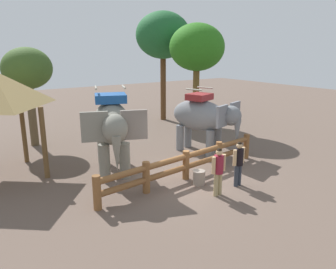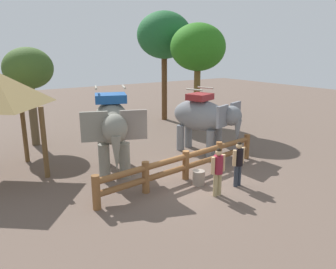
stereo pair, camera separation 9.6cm
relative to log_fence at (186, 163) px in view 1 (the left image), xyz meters
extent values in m
plane|color=brown|center=(0.00, 0.09, -0.61)|extent=(60.00, 60.00, 0.00)
cylinder|color=brown|center=(-3.51, -0.40, -0.08)|extent=(0.24, 0.24, 1.05)
cylinder|color=brown|center=(-1.76, -0.20, -0.08)|extent=(0.24, 0.24, 1.05)
cylinder|color=brown|center=(0.00, 0.00, -0.08)|extent=(0.24, 0.24, 1.05)
cylinder|color=brown|center=(1.76, 0.20, -0.08)|extent=(0.24, 0.24, 1.05)
cylinder|color=brown|center=(3.51, 0.40, -0.08)|extent=(0.24, 0.24, 1.05)
cylinder|color=brown|center=(0.00, 0.00, -0.16)|extent=(7.05, 1.00, 0.20)
cylinder|color=brown|center=(0.00, 0.00, 0.24)|extent=(7.05, 1.00, 0.20)
cylinder|color=gray|center=(-1.74, 1.33, 0.05)|extent=(0.39, 0.39, 1.30)
cylinder|color=gray|center=(-2.41, 1.58, 0.05)|extent=(0.39, 0.39, 1.30)
cylinder|color=gray|center=(-1.11, 2.97, 0.05)|extent=(0.39, 0.39, 1.30)
cylinder|color=gray|center=(-1.78, 3.23, 0.05)|extent=(0.39, 0.39, 1.30)
ellipsoid|color=gray|center=(-1.76, 2.28, 1.27)|extent=(2.26, 3.20, 1.52)
ellipsoid|color=gray|center=(-2.38, 0.66, 1.46)|extent=(1.12, 1.21, 0.93)
cube|color=gray|center=(-1.74, 0.55, 1.51)|extent=(0.86, 0.43, 0.98)
cube|color=gray|center=(-2.93, 1.00, 1.51)|extent=(0.86, 0.43, 0.98)
cone|color=gray|center=(-2.50, 0.34, 0.71)|extent=(0.35, 0.35, 1.19)
cube|color=#18498E|center=(-1.76, 2.28, 2.18)|extent=(1.38, 1.31, 0.30)
cylinder|color=#A59E8C|center=(-1.30, 2.10, 2.57)|extent=(0.38, 0.85, 0.08)
cylinder|color=#A59E8C|center=(-2.23, 2.46, 2.57)|extent=(0.38, 0.85, 0.08)
cylinder|color=slate|center=(2.98, 1.62, -0.02)|extent=(0.35, 0.35, 1.17)
cylinder|color=slate|center=(2.37, 1.42, -0.02)|extent=(0.35, 0.35, 1.17)
cylinder|color=slate|center=(2.48, 3.12, -0.02)|extent=(0.35, 0.35, 1.17)
cylinder|color=slate|center=(1.87, 2.92, -0.02)|extent=(0.35, 0.35, 1.17)
ellipsoid|color=slate|center=(2.43, 2.27, 1.07)|extent=(1.94, 2.87, 1.36)
ellipsoid|color=slate|center=(2.92, 0.79, 1.24)|extent=(0.98, 1.07, 0.83)
cube|color=slate|center=(3.42, 1.07, 1.29)|extent=(0.78, 0.36, 0.88)
cube|color=slate|center=(2.34, 0.72, 1.29)|extent=(0.78, 0.36, 0.88)
cone|color=slate|center=(3.01, 0.50, 0.58)|extent=(0.31, 0.31, 1.07)
cone|color=beige|center=(3.13, 0.63, 1.00)|extent=(0.36, 0.20, 0.15)
cone|color=beige|center=(2.84, 0.53, 1.00)|extent=(0.36, 0.20, 0.15)
cube|color=maroon|center=(2.43, 2.27, 1.89)|extent=(1.22, 1.14, 0.27)
cylinder|color=#A59E8C|center=(2.85, 2.41, 2.24)|extent=(0.31, 0.77, 0.07)
cylinder|color=#A59E8C|center=(2.00, 2.13, 2.24)|extent=(0.31, 0.77, 0.07)
cylinder|color=tan|center=(0.10, -1.65, -0.23)|extent=(0.14, 0.14, 0.75)
cylinder|color=tan|center=(-0.07, -1.65, -0.23)|extent=(0.14, 0.14, 0.75)
cylinder|color=maroon|center=(0.02, -1.65, 0.43)|extent=(0.31, 0.31, 0.58)
cylinder|color=tan|center=(0.23, -1.64, 0.45)|extent=(0.12, 0.12, 0.55)
cylinder|color=tan|center=(-0.20, -1.66, 0.45)|extent=(0.12, 0.12, 0.55)
sphere|color=tan|center=(0.02, -1.65, 0.83)|extent=(0.21, 0.21, 0.21)
sphere|color=black|center=(0.02, -1.65, 0.88)|extent=(0.16, 0.16, 0.16)
cylinder|color=#2C323D|center=(1.18, -1.46, -0.23)|extent=(0.14, 0.14, 0.75)
cylinder|color=#2C323D|center=(1.01, -1.47, -0.23)|extent=(0.14, 0.14, 0.75)
cylinder|color=black|center=(1.09, -1.46, 0.43)|extent=(0.33, 0.33, 0.57)
cylinder|color=tan|center=(1.31, -1.44, 0.44)|extent=(0.12, 0.12, 0.54)
cylinder|color=tan|center=(0.88, -1.49, 0.44)|extent=(0.12, 0.12, 0.54)
sphere|color=tan|center=(1.09, -1.46, 0.81)|extent=(0.21, 0.21, 0.21)
sphere|color=black|center=(1.09, -1.46, 0.87)|extent=(0.16, 0.16, 0.16)
cylinder|color=brown|center=(-4.33, 5.16, 0.69)|extent=(0.18, 0.18, 2.60)
cylinder|color=brown|center=(-4.08, 2.93, 0.69)|extent=(0.18, 0.18, 2.60)
cylinder|color=brown|center=(5.09, 5.80, 1.28)|extent=(0.36, 0.36, 3.77)
ellipsoid|color=#286D18|center=(5.09, 5.80, 4.00)|extent=(3.05, 3.05, 2.59)
cylinder|color=brown|center=(4.94, 8.96, 1.60)|extent=(0.35, 0.35, 4.41)
ellipsoid|color=#1E5B2C|center=(4.94, 8.96, 4.74)|extent=(3.38, 3.38, 2.88)
cylinder|color=brown|center=(-3.47, 7.50, 0.92)|extent=(0.37, 0.37, 3.05)
ellipsoid|color=#375421|center=(-3.47, 7.50, 3.06)|extent=(2.24, 2.24, 1.90)
cylinder|color=gray|center=(0.08, -0.64, -0.36)|extent=(0.42, 0.42, 0.49)
camera|label=1|loc=(-6.67, -8.68, 3.93)|focal=34.89mm
camera|label=2|loc=(-6.59, -8.74, 3.93)|focal=34.89mm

